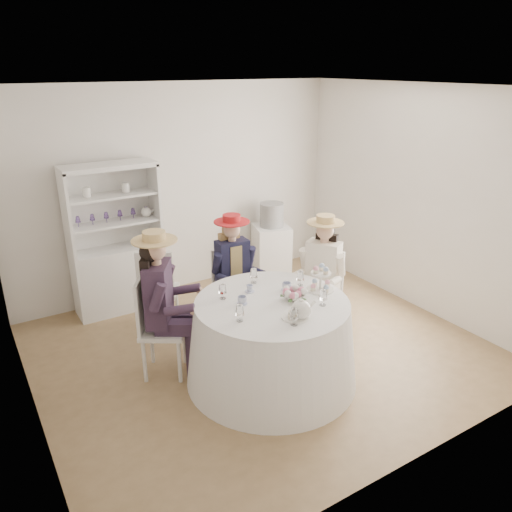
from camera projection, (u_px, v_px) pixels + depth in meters
ground at (261, 349)px, 5.41m from camera, size 4.50×4.50×0.00m
ceiling at (262, 87)px, 4.44m from camera, size 4.50×4.50×0.00m
wall_back at (180, 190)px, 6.51m from camera, size 4.50×0.00×4.50m
wall_front at (421, 310)px, 3.34m from camera, size 4.50×0.00×4.50m
wall_left at (14, 279)px, 3.82m from camera, size 0.00×4.50×4.50m
wall_right at (418, 200)px, 6.03m from camera, size 0.00×4.50×4.50m
tea_table at (272, 341)px, 4.77m from camera, size 1.65×1.65×0.83m
hutch at (118, 260)px, 6.10m from camera, size 1.11×0.47×1.83m
side_table at (271, 251)px, 7.18m from camera, size 0.60×0.60×0.75m
hatbox at (272, 215)px, 6.99m from camera, size 0.36×0.36×0.33m
guest_left at (161, 296)px, 4.71m from camera, size 0.64×0.59×1.48m
guest_mid at (233, 267)px, 5.54m from camera, size 0.50×0.52×1.38m
guest_right at (322, 270)px, 5.45m from camera, size 0.60×0.55×1.40m
spare_chair at (158, 288)px, 5.58m from camera, size 0.57×0.57×1.01m
teacup_a at (242, 301)px, 4.56m from camera, size 0.09×0.09×0.07m
teacup_b at (250, 289)px, 4.81m from camera, size 0.07×0.07×0.06m
teacup_c at (287, 287)px, 4.84m from camera, size 0.11×0.11×0.07m
flower_bowl at (294, 297)px, 4.65m from camera, size 0.27×0.27×0.05m
flower_arrangement at (294, 292)px, 4.61m from camera, size 0.18×0.18×0.07m
table_teapot at (301, 310)px, 4.30m from camera, size 0.25×0.17×0.18m
sandwich_plate at (295, 316)px, 4.32m from camera, size 0.24×0.24×0.05m
cupcake_stand at (321, 281)px, 4.83m from camera, size 0.26×0.26×0.25m
stemware_set at (272, 294)px, 4.59m from camera, size 0.96×1.00×0.15m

